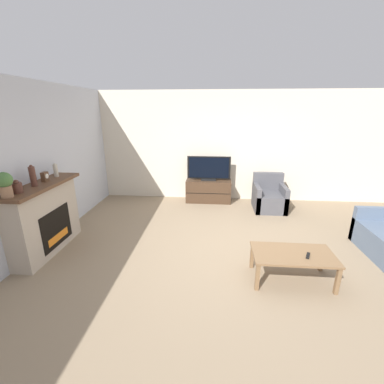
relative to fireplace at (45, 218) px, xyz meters
name	(u,v)px	position (x,y,z in m)	size (l,w,h in m)	color
ground_plane	(231,252)	(3.00, 0.19, -0.58)	(24.00, 24.00, 0.00)	#89755B
wall_back	(227,147)	(3.00, 2.93, 0.77)	(12.00, 0.06, 2.70)	beige
wall_left	(32,168)	(-0.20, 0.19, 0.77)	(0.06, 12.00, 2.70)	silver
fireplace	(45,218)	(0.00, 0.00, 0.00)	(0.46, 1.50, 1.15)	#B7A893
mantel_vase_left	(17,187)	(0.02, -0.45, 0.65)	(0.13, 0.13, 0.19)	#512D23
mantel_vase_centre_left	(33,176)	(0.02, -0.11, 0.72)	(0.09, 0.09, 0.32)	#512D23
mantel_vase_right	(56,170)	(0.02, 0.45, 0.68)	(0.07, 0.07, 0.24)	beige
mantel_clock	(45,177)	(0.02, 0.15, 0.64)	(0.08, 0.11, 0.15)	brown
potted_plant	(5,183)	(0.02, -0.64, 0.76)	(0.20, 0.20, 0.33)	#936B4C
tv_stand	(208,191)	(2.57, 2.64, -0.31)	(1.12, 0.45, 0.56)	#422D1E
tv	(209,169)	(2.57, 2.63, 0.25)	(1.06, 0.18, 0.60)	black
armchair	(269,198)	(3.99, 2.22, -0.31)	(0.70, 0.76, 0.82)	#4C4C51
coffee_table	(293,257)	(3.78, -0.47, -0.22)	(1.07, 0.58, 0.41)	brown
remote	(308,256)	(3.94, -0.53, -0.17)	(0.10, 0.15, 0.02)	black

